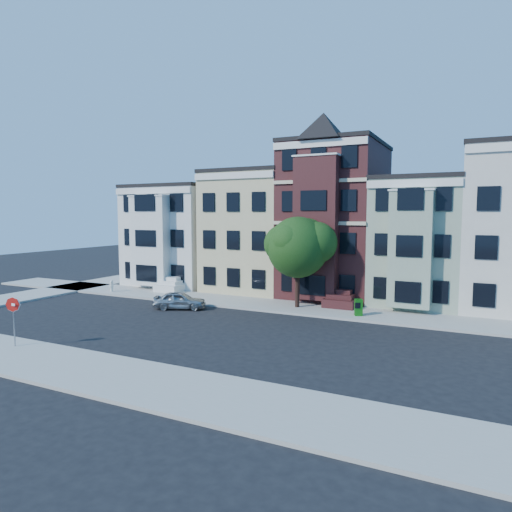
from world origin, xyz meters
The scene contains 12 objects.
ground centered at (0.00, 0.00, 0.00)m, with size 120.00×120.00×0.00m, color black.
far_sidewalk centered at (0.00, 8.00, 0.07)m, with size 60.00×4.00×0.15m, color #9E9B93.
near_sidewalk centered at (0.00, -8.00, 0.07)m, with size 60.00×4.00×0.15m, color #9E9B93.
house_white centered at (-15.00, 14.50, 4.50)m, with size 8.00×9.00×9.00m, color silver.
house_yellow centered at (-7.00, 14.50, 5.00)m, with size 7.00×9.00×10.00m, color #CCBD8C.
house_brown centered at (0.00, 14.50, 6.00)m, with size 7.00×9.00×12.00m, color #3A1617.
house_green centered at (6.50, 14.50, 4.50)m, with size 6.00×9.00×9.00m, color #8FA087.
street_tree centered at (-0.75, 7.95, 4.06)m, with size 6.72×6.72×7.82m, color #29531E, non-canonical shape.
parked_car centered at (-8.15, 4.30, 0.62)m, with size 1.46×3.63×1.24m, color #9FA2A6.
newspaper_box centered at (3.76, 7.16, 0.68)m, with size 0.48×0.43×1.07m, color #125E12.
fire_hydrant centered at (-17.00, 6.92, 0.54)m, with size 0.28×0.28×0.78m, color silver.
stop_sign centered at (-9.78, -7.15, 1.54)m, with size 0.76×0.11×2.78m, color red, non-canonical shape.
Camera 1 is at (10.67, -21.57, 6.64)m, focal length 32.00 mm.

